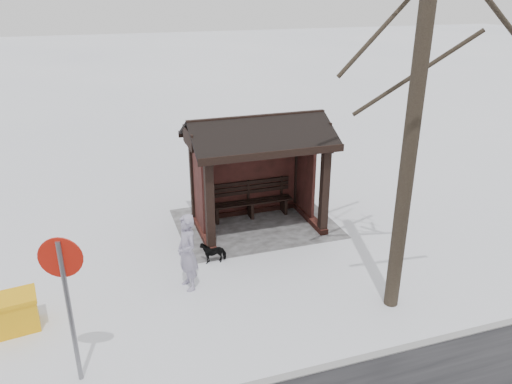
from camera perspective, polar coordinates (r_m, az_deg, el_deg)
ground at (r=13.57m, az=0.17°, el=-3.98°), size 120.00×120.00×0.00m
kerb at (r=9.37m, az=11.44°, el=-18.32°), size 120.00×0.15×0.06m
trampled_patch at (r=13.74m, az=-0.09°, el=-3.59°), size 4.20×3.20×0.02m
bus_shelter at (r=12.89m, az=-0.04°, el=4.96°), size 3.60×2.40×3.09m
pedestrian at (r=10.68m, az=-7.86°, el=-6.86°), size 0.55×0.70×1.72m
dog at (r=11.88m, az=-4.91°, el=-6.83°), size 0.60×0.28×0.50m
grit_bin at (r=10.69m, az=-26.12°, el=-12.34°), size 1.02×0.77×0.72m
road_sign at (r=8.28m, az=-21.02°, el=-9.60°), size 0.66×0.21×2.64m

